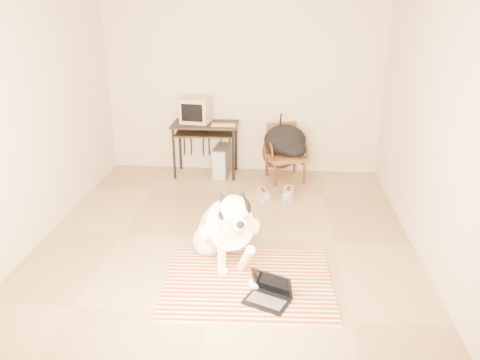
# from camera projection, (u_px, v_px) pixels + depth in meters

# --- Properties ---
(floor) EXTENTS (4.50, 4.50, 0.00)m
(floor) POSITION_uv_depth(u_px,v_px,m) (227.00, 238.00, 5.13)
(floor) COLOR #9B865F
(floor) RESTS_ON ground
(wall_back) EXTENTS (4.50, 0.00, 4.50)m
(wall_back) POSITION_uv_depth(u_px,v_px,m) (243.00, 81.00, 6.73)
(wall_back) COLOR beige
(wall_back) RESTS_ON floor
(wall_front) EXTENTS (4.50, 0.00, 4.50)m
(wall_front) POSITION_uv_depth(u_px,v_px,m) (178.00, 218.00, 2.55)
(wall_front) COLOR beige
(wall_front) RESTS_ON floor
(wall_left) EXTENTS (0.00, 4.50, 4.50)m
(wall_left) POSITION_uv_depth(u_px,v_px,m) (32.00, 114.00, 4.80)
(wall_left) COLOR beige
(wall_left) RESTS_ON floor
(wall_right) EXTENTS (0.00, 4.50, 4.50)m
(wall_right) POSITION_uv_depth(u_px,v_px,m) (432.00, 123.00, 4.48)
(wall_right) COLOR beige
(wall_right) RESTS_ON floor
(rug) EXTENTS (1.60, 1.26, 0.02)m
(rug) POSITION_uv_depth(u_px,v_px,m) (248.00, 283.00, 4.32)
(rug) COLOR red
(rug) RESTS_ON floor
(dog) EXTENTS (0.73, 1.13, 0.91)m
(dog) POSITION_uv_depth(u_px,v_px,m) (226.00, 229.00, 4.56)
(dog) COLOR white
(dog) RESTS_ON rug
(laptop) EXTENTS (0.45, 0.40, 0.26)m
(laptop) POSITION_uv_depth(u_px,v_px,m) (269.00, 294.00, 4.04)
(laptop) COLOR black
(laptop) RESTS_ON rug
(computer_desk) EXTENTS (0.94, 0.52, 0.78)m
(computer_desk) POSITION_uv_depth(u_px,v_px,m) (205.00, 131.00, 6.73)
(computer_desk) COLOR black
(computer_desk) RESTS_ON floor
(crt_monitor) EXTENTS (0.45, 0.43, 0.35)m
(crt_monitor) POSITION_uv_depth(u_px,v_px,m) (196.00, 110.00, 6.72)
(crt_monitor) COLOR #B4A58D
(crt_monitor) RESTS_ON computer_desk
(desk_keyboard) EXTENTS (0.34, 0.13, 0.02)m
(desk_keyboard) POSITION_uv_depth(u_px,v_px,m) (223.00, 125.00, 6.58)
(desk_keyboard) COLOR #B4A58D
(desk_keyboard) RESTS_ON computer_desk
(pc_tower) EXTENTS (0.23, 0.48, 0.44)m
(pc_tower) POSITION_uv_depth(u_px,v_px,m) (222.00, 161.00, 6.88)
(pc_tower) COLOR #4B4B4E
(pc_tower) RESTS_ON floor
(rattan_chair) EXTENTS (0.64, 0.63, 0.79)m
(rattan_chair) POSITION_uv_depth(u_px,v_px,m) (285.00, 152.00, 6.70)
(rattan_chair) COLOR brown
(rattan_chair) RESTS_ON floor
(backpack) EXTENTS (0.61, 0.51, 0.44)m
(backpack) POSITION_uv_depth(u_px,v_px,m) (287.00, 142.00, 6.61)
(backpack) COLOR black
(backpack) RESTS_ON rattan_chair
(sneaker_left) EXTENTS (0.21, 0.32, 0.10)m
(sneaker_left) POSITION_uv_depth(u_px,v_px,m) (263.00, 195.00, 6.16)
(sneaker_left) COLOR white
(sneaker_left) RESTS_ON floor
(sneaker_right) EXTENTS (0.17, 0.34, 0.11)m
(sneaker_right) POSITION_uv_depth(u_px,v_px,m) (288.00, 193.00, 6.18)
(sneaker_right) COLOR white
(sneaker_right) RESTS_ON floor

